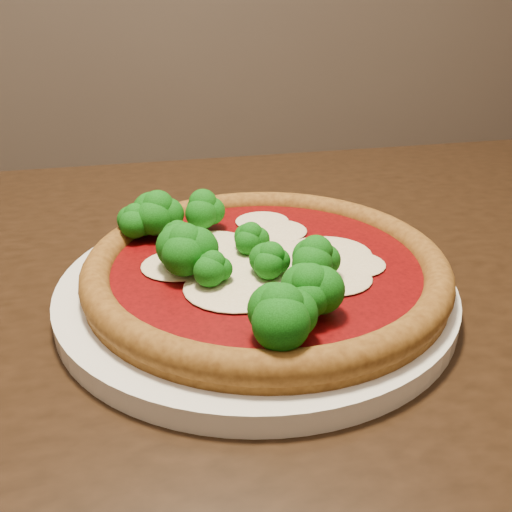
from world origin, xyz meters
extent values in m
cube|color=black|center=(0.02, -0.23, 0.73)|extent=(1.25, 0.78, 0.04)
cylinder|color=black|center=(0.58, 0.11, 0.35)|extent=(0.06, 0.06, 0.71)
cylinder|color=silver|center=(0.09, -0.27, 0.76)|extent=(0.33, 0.33, 0.02)
cylinder|color=brown|center=(0.10, -0.27, 0.77)|extent=(0.30, 0.30, 0.01)
torus|color=brown|center=(0.10, -0.27, 0.78)|extent=(0.30, 0.30, 0.02)
cylinder|color=#690506|center=(0.10, -0.27, 0.78)|extent=(0.26, 0.26, 0.00)
ellipsoid|color=beige|center=(0.06, -0.23, 0.78)|extent=(0.08, 0.07, 0.01)
ellipsoid|color=beige|center=(0.14, -0.30, 0.78)|extent=(0.06, 0.06, 0.01)
ellipsoid|color=beige|center=(0.03, -0.26, 0.78)|extent=(0.06, 0.06, 0.01)
ellipsoid|color=beige|center=(0.17, -0.28, 0.78)|extent=(0.05, 0.05, 0.00)
ellipsoid|color=beige|center=(0.11, -0.18, 0.78)|extent=(0.05, 0.05, 0.00)
ellipsoid|color=beige|center=(0.15, -0.26, 0.78)|extent=(0.08, 0.07, 0.01)
ellipsoid|color=beige|center=(0.12, -0.21, 0.78)|extent=(0.06, 0.05, 0.00)
ellipsoid|color=beige|center=(0.09, -0.26, 0.78)|extent=(0.10, 0.09, 0.01)
ellipsoid|color=beige|center=(0.07, -0.30, 0.78)|extent=(0.09, 0.08, 0.01)
ellipsoid|color=#137813|center=(0.05, -0.19, 0.81)|extent=(0.05, 0.05, 0.04)
ellipsoid|color=#137813|center=(0.03, -0.24, 0.80)|extent=(0.04, 0.04, 0.03)
ellipsoid|color=#137813|center=(0.03, -0.27, 0.81)|extent=(0.05, 0.05, 0.04)
ellipsoid|color=#137813|center=(0.13, -0.31, 0.81)|extent=(0.05, 0.05, 0.04)
ellipsoid|color=#137813|center=(0.08, -0.38, 0.81)|extent=(0.05, 0.05, 0.04)
ellipsoid|color=#137813|center=(0.10, -0.29, 0.80)|extent=(0.04, 0.04, 0.03)
ellipsoid|color=#137813|center=(0.01, -0.19, 0.81)|extent=(0.05, 0.05, 0.04)
ellipsoid|color=#137813|center=(0.09, -0.25, 0.80)|extent=(0.03, 0.03, 0.03)
ellipsoid|color=#137813|center=(0.05, -0.30, 0.80)|extent=(0.03, 0.03, 0.03)
ellipsoid|color=#137813|center=(-0.01, -0.20, 0.80)|extent=(0.04, 0.04, 0.03)
ellipsoid|color=#137813|center=(0.11, -0.35, 0.81)|extent=(0.05, 0.05, 0.04)
camera|label=1|loc=(0.01, -0.68, 1.00)|focal=40.00mm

